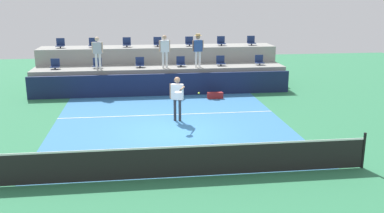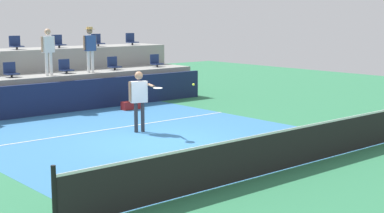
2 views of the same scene
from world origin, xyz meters
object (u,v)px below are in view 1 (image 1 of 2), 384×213
object	(u,v)px
stadium_chair_lower_far_left	(55,65)
stadium_chair_upper_center	(158,43)
stadium_chair_lower_mid_right	(181,62)
equipment_bag	(215,95)
stadium_chair_upper_mid_right	(189,42)
spectator_in_white	(165,48)
spectator_with_hat	(198,47)
stadium_chair_lower_far_right	(259,61)
stadium_chair_upper_far_left	(60,44)
stadium_chair_lower_left	(97,64)
stadium_chair_upper_right	(221,42)
tennis_player	(177,94)
spectator_leaning_on_rail	(97,50)
stadium_chair_lower_right	(221,62)
stadium_chair_upper_left	(93,43)
stadium_chair_upper_far_right	(251,41)
stadium_chair_upper_mid_left	(127,43)
stadium_chair_lower_mid_left	(140,63)
tennis_ball	(199,93)

from	to	relation	value
stadium_chair_lower_far_left	stadium_chair_upper_center	bearing A→B (deg)	18.84
stadium_chair_lower_mid_right	equipment_bag	world-z (taller)	stadium_chair_lower_mid_right
stadium_chair_upper_mid_right	stadium_chair_upper_center	bearing A→B (deg)	180.00
spectator_in_white	spectator_with_hat	bearing A→B (deg)	0.00
stadium_chair_lower_far_right	stadium_chair_upper_far_left	world-z (taller)	stadium_chair_upper_far_left
stadium_chair_lower_left	stadium_chair_lower_far_left	bearing A→B (deg)	180.00
equipment_bag	stadium_chair_lower_left	bearing A→B (deg)	159.05
spectator_in_white	equipment_bag	xyz separation A→B (m)	(2.30, -1.81, -2.11)
stadium_chair_upper_mid_right	stadium_chair_upper_far_left	bearing A→B (deg)	180.00
spectator_in_white	spectator_with_hat	world-z (taller)	spectator_with_hat
stadium_chair_upper_right	tennis_player	distance (m)	8.34
spectator_in_white	spectator_leaning_on_rail	bearing A→B (deg)	180.00
stadium_chair_lower_right	spectator_leaning_on_rail	xyz separation A→B (m)	(-6.33, -0.38, 0.76)
stadium_chair_upper_far_left	stadium_chair_lower_right	bearing A→B (deg)	-11.99
stadium_chair_upper_left	stadium_chair_upper_center	world-z (taller)	same
stadium_chair_upper_far_right	stadium_chair_lower_mid_right	bearing A→B (deg)	-156.99
stadium_chair_lower_right	stadium_chair_upper_left	bearing A→B (deg)	165.06
stadium_chair_upper_left	stadium_chair_upper_mid_left	distance (m)	1.82
stadium_chair_lower_mid_left	stadium_chair_upper_left	world-z (taller)	stadium_chair_upper_left
tennis_player	stadium_chair_lower_far_right	bearing A→B (deg)	49.33
stadium_chair_lower_mid_right	stadium_chair_upper_mid_right	world-z (taller)	stadium_chair_upper_mid_right
stadium_chair_lower_mid_right	spectator_leaning_on_rail	world-z (taller)	spectator_leaning_on_rail
stadium_chair_lower_far_left	stadium_chair_lower_far_right	size ratio (longest dim) A/B	1.00
stadium_chair_lower_left	tennis_ball	size ratio (longest dim) A/B	7.65
stadium_chair_upper_mid_left	tennis_player	bearing A→B (deg)	-74.85
stadium_chair_lower_right	tennis_ball	size ratio (longest dim) A/B	7.65
stadium_chair_lower_mid_left	stadium_chair_upper_mid_right	distance (m)	3.44
stadium_chair_upper_mid_right	tennis_ball	size ratio (longest dim) A/B	7.65
stadium_chair_upper_center	tennis_player	distance (m)	7.69
stadium_chair_lower_far_left	stadium_chair_upper_right	world-z (taller)	stadium_chair_upper_right
stadium_chair_upper_mid_right	equipment_bag	size ratio (longest dim) A/B	0.68
stadium_chair_upper_mid_left	tennis_ball	size ratio (longest dim) A/B	7.65
stadium_chair_upper_far_left	stadium_chair_upper_center	world-z (taller)	same
stadium_chair_lower_far_left	stadium_chair_lower_mid_right	bearing A→B (deg)	0.00
stadium_chair_upper_far_left	spectator_in_white	xyz separation A→B (m)	(5.49, -2.18, -0.06)
tennis_player	spectator_leaning_on_rail	distance (m)	6.52
stadium_chair_lower_right	stadium_chair_upper_center	bearing A→B (deg)	150.86
spectator_with_hat	spectator_leaning_on_rail	bearing A→B (deg)	180.00
tennis_player	spectator_leaning_on_rail	world-z (taller)	spectator_leaning_on_rail
stadium_chair_upper_far_right	stadium_chair_upper_mid_right	bearing A→B (deg)	180.00
tennis_player	stadium_chair_upper_center	bearing A→B (deg)	92.74
stadium_chair_lower_mid_left	stadium_chair_lower_far_right	size ratio (longest dim) A/B	1.00
stadium_chair_lower_mid_left	tennis_player	size ratio (longest dim) A/B	0.29
spectator_leaning_on_rail	spectator_in_white	xyz separation A→B (m)	(3.35, -0.00, 0.03)
stadium_chair_lower_far_left	stadium_chair_lower_mid_left	size ratio (longest dim) A/B	1.00
stadium_chair_lower_mid_left	spectator_leaning_on_rail	xyz separation A→B (m)	(-2.08, -0.38, 0.76)
tennis_ball	stadium_chair_upper_mid_left	bearing A→B (deg)	106.05
stadium_chair_upper_right	spectator_in_white	xyz separation A→B (m)	(-3.35, -2.18, -0.06)
spectator_with_hat	tennis_ball	size ratio (longest dim) A/B	25.28
stadium_chair_lower_mid_left	stadium_chair_upper_far_left	size ratio (longest dim) A/B	1.00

